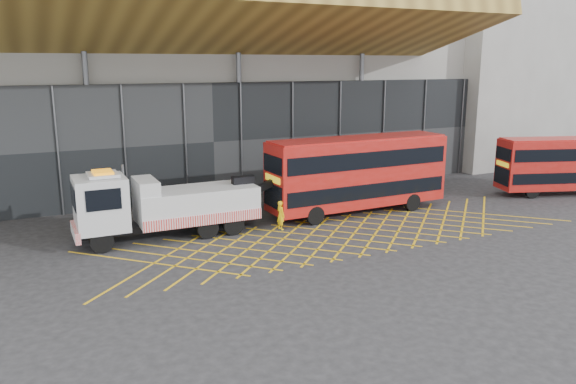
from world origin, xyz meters
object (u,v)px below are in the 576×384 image
recovery_truck (162,205)px  bus_second (568,163)px  worker (281,215)px  bus_towed (358,171)px

recovery_truck → bus_second: bearing=-4.1°
worker → bus_second: bearing=-100.7°
recovery_truck → worker: size_ratio=6.84×
recovery_truck → worker: bearing=-11.5°
bus_towed → recovery_truck: bearing=178.8°
recovery_truck → bus_second: size_ratio=1.12×
bus_towed → worker: (-5.94, -1.31, -1.83)m
bus_second → worker: 22.54m
worker → recovery_truck: bearing=69.8°
recovery_truck → bus_towed: bus_towed is taller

